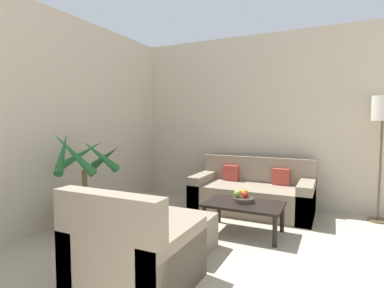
{
  "coord_description": "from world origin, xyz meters",
  "views": [
    {
      "loc": [
        0.04,
        1.75,
        1.32
      ],
      "look_at": [
        -1.81,
        5.63,
        1.0
      ],
      "focal_mm": 28.0,
      "sensor_mm": 36.0,
      "label": 1
    }
  ],
  "objects_px": {
    "apple_green": "(237,194)",
    "apple_red": "(245,195)",
    "armchair": "(134,254)",
    "potted_palm": "(85,205)",
    "floor_lamp": "(383,118)",
    "fruit_bowl": "(244,200)",
    "orange_fruit": "(244,193)",
    "coffee_table": "(244,207)",
    "ottoman": "(179,233)",
    "sofa_loveseat": "(252,193)"
  },
  "relations": [
    {
      "from": "potted_palm",
      "to": "armchair",
      "type": "height_order",
      "value": "potted_palm"
    },
    {
      "from": "fruit_bowl",
      "to": "apple_red",
      "type": "distance_m",
      "value": 0.07
    },
    {
      "from": "potted_palm",
      "to": "floor_lamp",
      "type": "height_order",
      "value": "floor_lamp"
    },
    {
      "from": "floor_lamp",
      "to": "coffee_table",
      "type": "xyz_separation_m",
      "value": [
        -1.49,
        -1.18,
        -1.05
      ]
    },
    {
      "from": "orange_fruit",
      "to": "armchair",
      "type": "bearing_deg",
      "value": -105.07
    },
    {
      "from": "apple_red",
      "to": "orange_fruit",
      "type": "xyz_separation_m",
      "value": [
        -0.03,
        0.08,
        0.01
      ]
    },
    {
      "from": "apple_red",
      "to": "apple_green",
      "type": "xyz_separation_m",
      "value": [
        -0.09,
        -0.01,
        0.01
      ]
    },
    {
      "from": "fruit_bowl",
      "to": "ottoman",
      "type": "distance_m",
      "value": 0.92
    },
    {
      "from": "fruit_bowl",
      "to": "apple_red",
      "type": "bearing_deg",
      "value": -17.31
    },
    {
      "from": "sofa_loveseat",
      "to": "coffee_table",
      "type": "height_order",
      "value": "sofa_loveseat"
    },
    {
      "from": "apple_red",
      "to": "potted_palm",
      "type": "bearing_deg",
      "value": -153.34
    },
    {
      "from": "sofa_loveseat",
      "to": "apple_red",
      "type": "relative_size",
      "value": 23.66
    },
    {
      "from": "fruit_bowl",
      "to": "orange_fruit",
      "type": "relative_size",
      "value": 2.88
    },
    {
      "from": "sofa_loveseat",
      "to": "armchair",
      "type": "bearing_deg",
      "value": -97.83
    },
    {
      "from": "apple_green",
      "to": "potted_palm",
      "type": "bearing_deg",
      "value": -152.18
    },
    {
      "from": "potted_palm",
      "to": "ottoman",
      "type": "distance_m",
      "value": 1.22
    },
    {
      "from": "floor_lamp",
      "to": "ottoman",
      "type": "relative_size",
      "value": 2.54
    },
    {
      "from": "floor_lamp",
      "to": "orange_fruit",
      "type": "distance_m",
      "value": 2.07
    },
    {
      "from": "apple_green",
      "to": "floor_lamp",
      "type": "bearing_deg",
      "value": 35.83
    },
    {
      "from": "sofa_loveseat",
      "to": "fruit_bowl",
      "type": "relative_size",
      "value": 6.89
    },
    {
      "from": "orange_fruit",
      "to": "apple_green",
      "type": "bearing_deg",
      "value": -126.58
    },
    {
      "from": "fruit_bowl",
      "to": "ottoman",
      "type": "bearing_deg",
      "value": -120.79
    },
    {
      "from": "apple_red",
      "to": "armchair",
      "type": "xyz_separation_m",
      "value": [
        -0.47,
        -1.55,
        -0.18
      ]
    },
    {
      "from": "floor_lamp",
      "to": "armchair",
      "type": "bearing_deg",
      "value": -126.08
    },
    {
      "from": "sofa_loveseat",
      "to": "armchair",
      "type": "xyz_separation_m",
      "value": [
        -0.34,
        -2.44,
        0.01
      ]
    },
    {
      "from": "armchair",
      "to": "apple_green",
      "type": "bearing_deg",
      "value": 76.36
    },
    {
      "from": "sofa_loveseat",
      "to": "fruit_bowl",
      "type": "bearing_deg",
      "value": -82.58
    },
    {
      "from": "orange_fruit",
      "to": "coffee_table",
      "type": "bearing_deg",
      "value": -76.05
    },
    {
      "from": "apple_red",
      "to": "apple_green",
      "type": "bearing_deg",
      "value": -175.95
    },
    {
      "from": "floor_lamp",
      "to": "coffee_table",
      "type": "height_order",
      "value": "floor_lamp"
    },
    {
      "from": "sofa_loveseat",
      "to": "ottoman",
      "type": "distance_m",
      "value": 1.69
    },
    {
      "from": "apple_red",
      "to": "ottoman",
      "type": "height_order",
      "value": "apple_red"
    },
    {
      "from": "potted_palm",
      "to": "sofa_loveseat",
      "type": "xyz_separation_m",
      "value": [
        1.55,
        1.74,
        -0.08
      ]
    },
    {
      "from": "floor_lamp",
      "to": "ottoman",
      "type": "bearing_deg",
      "value": -135.98
    },
    {
      "from": "sofa_loveseat",
      "to": "armchair",
      "type": "relative_size",
      "value": 1.94
    },
    {
      "from": "coffee_table",
      "to": "armchair",
      "type": "bearing_deg",
      "value": -107.27
    },
    {
      "from": "apple_red",
      "to": "ottoman",
      "type": "xyz_separation_m",
      "value": [
        -0.48,
        -0.77,
        -0.28
      ]
    },
    {
      "from": "coffee_table",
      "to": "armchair",
      "type": "xyz_separation_m",
      "value": [
        -0.47,
        -1.51,
        -0.05
      ]
    },
    {
      "from": "armchair",
      "to": "ottoman",
      "type": "relative_size",
      "value": 1.36
    },
    {
      "from": "floor_lamp",
      "to": "coffee_table",
      "type": "distance_m",
      "value": 2.18
    },
    {
      "from": "armchair",
      "to": "floor_lamp",
      "type": "bearing_deg",
      "value": 53.92
    },
    {
      "from": "sofa_loveseat",
      "to": "ottoman",
      "type": "relative_size",
      "value": 2.63
    },
    {
      "from": "apple_red",
      "to": "fruit_bowl",
      "type": "bearing_deg",
      "value": 162.69
    },
    {
      "from": "coffee_table",
      "to": "armchair",
      "type": "relative_size",
      "value": 1.01
    },
    {
      "from": "fruit_bowl",
      "to": "armchair",
      "type": "relative_size",
      "value": 0.28
    },
    {
      "from": "apple_green",
      "to": "apple_red",
      "type": "bearing_deg",
      "value": 4.05
    },
    {
      "from": "armchair",
      "to": "potted_palm",
      "type": "bearing_deg",
      "value": 149.84
    },
    {
      "from": "floor_lamp",
      "to": "apple_green",
      "type": "bearing_deg",
      "value": -144.17
    },
    {
      "from": "sofa_loveseat",
      "to": "orange_fruit",
      "type": "distance_m",
      "value": 0.84
    },
    {
      "from": "coffee_table",
      "to": "apple_green",
      "type": "xyz_separation_m",
      "value": [
        -0.09,
        0.04,
        0.14
      ]
    }
  ]
}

